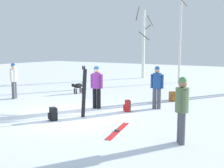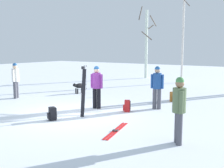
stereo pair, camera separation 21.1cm
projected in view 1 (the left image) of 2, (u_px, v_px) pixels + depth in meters
name	position (u px, v px, depth m)	size (l,w,h in m)	color
ground_plane	(74.00, 115.00, 9.95)	(60.00, 60.00, 0.00)	white
person_0	(157.00, 85.00, 10.80)	(0.51, 0.34, 1.72)	#4C4C56
person_1	(182.00, 106.00, 6.84)	(0.34, 0.45, 1.72)	#4C4C56
person_2	(14.00, 78.00, 13.00)	(0.34, 0.48, 1.72)	#4C4C56
person_3	(97.00, 84.00, 10.86)	(0.51, 0.34, 1.72)	black
dog	(78.00, 86.00, 14.55)	(0.34, 0.89, 0.57)	black
ski_pair_planted_0	(84.00, 92.00, 9.51)	(0.19, 0.16, 1.80)	black
ski_pair_lying_0	(118.00, 131.00, 8.00)	(0.57, 1.74, 0.05)	red
ski_poles_0	(84.00, 77.00, 15.75)	(0.07, 0.27, 1.43)	#B2B2BC
backpack_0	(172.00, 97.00, 12.44)	(0.34, 0.34, 0.44)	#99591E
backpack_1	(53.00, 114.00, 9.15)	(0.32, 0.34, 0.44)	black
backpack_2	(127.00, 106.00, 10.42)	(0.34, 0.33, 0.44)	red
water_bottle_0	(99.00, 95.00, 13.51)	(0.08, 0.08, 0.26)	green
birch_tree_0	(143.00, 42.00, 21.79)	(1.28, 1.25, 5.79)	silver
birch_tree_1	(180.00, 24.00, 18.71)	(1.38, 1.11, 7.98)	silver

